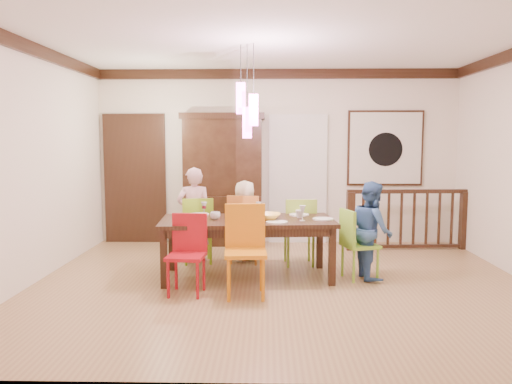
{
  "coord_description": "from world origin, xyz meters",
  "views": [
    {
      "loc": [
        -0.16,
        -5.92,
        1.75
      ],
      "look_at": [
        -0.31,
        0.41,
        1.08
      ],
      "focal_mm": 35.0,
      "sensor_mm": 36.0,
      "label": 1
    }
  ],
  "objects_px": {
    "balustrade": "(408,218)",
    "chair_far_left": "(197,225)",
    "chair_end_right": "(360,239)",
    "person_far_left": "(194,215)",
    "person_end_right": "(372,230)",
    "dining_table": "(247,225)",
    "china_hutch": "(223,179)",
    "person_far_mid": "(245,221)"
  },
  "relations": [
    {
      "from": "balustrade",
      "to": "chair_far_left",
      "type": "bearing_deg",
      "value": -167.88
    },
    {
      "from": "chair_end_right",
      "to": "person_far_left",
      "type": "relative_size",
      "value": 0.65
    },
    {
      "from": "person_far_left",
      "to": "chair_end_right",
      "type": "bearing_deg",
      "value": 153.89
    },
    {
      "from": "person_end_right",
      "to": "person_far_left",
      "type": "bearing_deg",
      "value": 64.67
    },
    {
      "from": "balustrade",
      "to": "dining_table",
      "type": "bearing_deg",
      "value": -149.51
    },
    {
      "from": "chair_far_left",
      "to": "person_end_right",
      "type": "relative_size",
      "value": 0.76
    },
    {
      "from": "chair_far_left",
      "to": "china_hutch",
      "type": "distance_m",
      "value": 1.4
    },
    {
      "from": "dining_table",
      "to": "person_far_mid",
      "type": "bearing_deg",
      "value": 90.26
    },
    {
      "from": "balustrade",
      "to": "person_end_right",
      "type": "relative_size",
      "value": 1.59
    },
    {
      "from": "person_end_right",
      "to": "dining_table",
      "type": "bearing_deg",
      "value": 84.26
    },
    {
      "from": "chair_far_left",
      "to": "chair_end_right",
      "type": "xyz_separation_m",
      "value": [
        2.16,
        -0.8,
        -0.03
      ]
    },
    {
      "from": "balustrade",
      "to": "person_end_right",
      "type": "xyz_separation_m",
      "value": [
        -0.91,
        -1.65,
        0.11
      ]
    },
    {
      "from": "china_hutch",
      "to": "person_far_left",
      "type": "bearing_deg",
      "value": -104.36
    },
    {
      "from": "china_hutch",
      "to": "person_far_mid",
      "type": "distance_m",
      "value": 1.33
    },
    {
      "from": "person_far_left",
      "to": "person_end_right",
      "type": "xyz_separation_m",
      "value": [
        2.36,
        -0.8,
        -0.06
      ]
    },
    {
      "from": "china_hutch",
      "to": "chair_end_right",
      "type": "bearing_deg",
      "value": -47.26
    },
    {
      "from": "chair_end_right",
      "to": "person_end_right",
      "type": "height_order",
      "value": "person_end_right"
    },
    {
      "from": "china_hutch",
      "to": "balustrade",
      "type": "bearing_deg",
      "value": -6.67
    },
    {
      "from": "chair_far_left",
      "to": "person_far_left",
      "type": "height_order",
      "value": "person_far_left"
    },
    {
      "from": "chair_far_left",
      "to": "person_far_left",
      "type": "relative_size",
      "value": 0.69
    },
    {
      "from": "balustrade",
      "to": "person_far_left",
      "type": "distance_m",
      "value": 3.38
    },
    {
      "from": "chair_far_left",
      "to": "chair_end_right",
      "type": "height_order",
      "value": "chair_far_left"
    },
    {
      "from": "dining_table",
      "to": "chair_end_right",
      "type": "distance_m",
      "value": 1.42
    },
    {
      "from": "china_hutch",
      "to": "person_end_right",
      "type": "bearing_deg",
      "value": -44.28
    },
    {
      "from": "person_far_mid",
      "to": "person_end_right",
      "type": "bearing_deg",
      "value": 137.33
    },
    {
      "from": "chair_far_left",
      "to": "person_far_mid",
      "type": "distance_m",
      "value": 0.68
    },
    {
      "from": "balustrade",
      "to": "person_end_right",
      "type": "distance_m",
      "value": 1.89
    },
    {
      "from": "chair_far_left",
      "to": "dining_table",
      "type": "bearing_deg",
      "value": 122.16
    },
    {
      "from": "china_hutch",
      "to": "chair_far_left",
      "type": "bearing_deg",
      "value": -101.68
    },
    {
      "from": "chair_end_right",
      "to": "balustrade",
      "type": "bearing_deg",
      "value": -48.49
    },
    {
      "from": "dining_table",
      "to": "person_end_right",
      "type": "distance_m",
      "value": 1.57
    },
    {
      "from": "balustrade",
      "to": "person_far_left",
      "type": "xyz_separation_m",
      "value": [
        -3.27,
        -0.85,
        0.18
      ]
    },
    {
      "from": "balustrade",
      "to": "chair_end_right",
      "type": "bearing_deg",
      "value": -125.51
    },
    {
      "from": "dining_table",
      "to": "china_hutch",
      "type": "xyz_separation_m",
      "value": [
        -0.48,
        2.02,
        0.42
      ]
    },
    {
      "from": "chair_end_right",
      "to": "person_end_right",
      "type": "distance_m",
      "value": 0.2
    },
    {
      "from": "person_far_left",
      "to": "person_end_right",
      "type": "bearing_deg",
      "value": 156.3
    },
    {
      "from": "china_hutch",
      "to": "dining_table",
      "type": "bearing_deg",
      "value": -76.52
    },
    {
      "from": "dining_table",
      "to": "chair_far_left",
      "type": "distance_m",
      "value": 1.08
    },
    {
      "from": "dining_table",
      "to": "person_end_right",
      "type": "relative_size",
      "value": 1.81
    },
    {
      "from": "dining_table",
      "to": "balustrade",
      "type": "distance_m",
      "value": 3.0
    },
    {
      "from": "chair_end_right",
      "to": "person_end_right",
      "type": "xyz_separation_m",
      "value": [
        0.15,
        0.05,
        0.11
      ]
    },
    {
      "from": "chair_far_left",
      "to": "person_far_left",
      "type": "bearing_deg",
      "value": -60.32
    }
  ]
}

